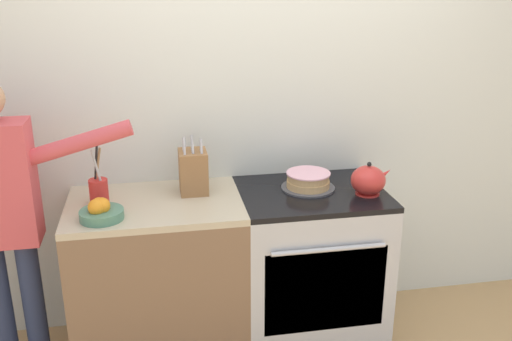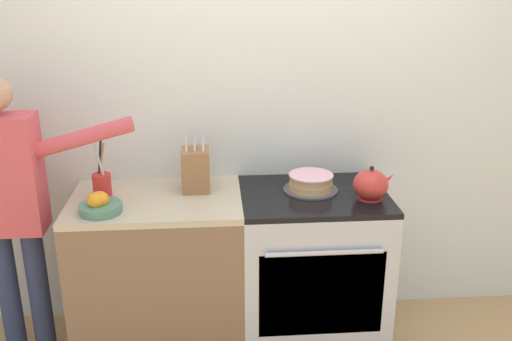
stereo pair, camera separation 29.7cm
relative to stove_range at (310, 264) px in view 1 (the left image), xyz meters
name	(u,v)px [view 1 (the left image)]	position (x,y,z in m)	size (l,w,h in m)	color
wall_back	(260,106)	(-0.23, 0.34, 0.85)	(8.00, 0.04, 2.60)	silver
counter_cabinet	(159,278)	(-0.85, 0.00, 0.00)	(0.91, 0.63, 0.89)	brown
stove_range	(310,264)	(0.00, 0.00, 0.00)	(0.79, 0.66, 0.89)	#B7BABF
layer_cake	(308,181)	(-0.01, 0.04, 0.49)	(0.30, 0.30, 0.09)	#4C4C51
tea_kettle	(369,180)	(0.28, -0.09, 0.52)	(0.23, 0.19, 0.18)	red
knife_block	(193,171)	(-0.64, 0.11, 0.57)	(0.15, 0.17, 0.32)	olive
utensil_crock	(99,190)	(-1.13, 0.03, 0.52)	(0.10, 0.10, 0.32)	red
fruit_bowl	(101,211)	(-1.11, -0.17, 0.49)	(0.21, 0.21, 0.11)	#4C7F66
person_baker	(4,208)	(-1.58, -0.03, 0.48)	(0.91, 0.20, 1.57)	#283351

